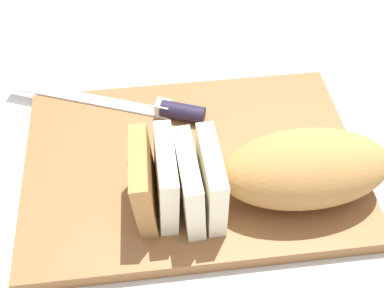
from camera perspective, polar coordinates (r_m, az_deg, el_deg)
name	(u,v)px	position (r m, az deg, el deg)	size (l,w,h in m)	color
ground_plane	(192,169)	(0.66, 0.00, -2.88)	(3.00, 3.00, 0.00)	beige
cutting_board	(192,165)	(0.65, 0.00, -2.34)	(0.42, 0.30, 0.02)	brown
bread_loaf	(269,172)	(0.58, 8.76, -3.15)	(0.30, 0.12, 0.09)	#A8753D
bread_knife	(156,108)	(0.70, -4.06, 4.11)	(0.28, 0.14, 0.02)	silver
crumb_near_knife	(130,161)	(0.64, -7.03, -1.96)	(0.01, 0.01, 0.01)	tan
crumb_near_loaf	(244,181)	(0.62, 5.89, -4.22)	(0.01, 0.01, 0.01)	tan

